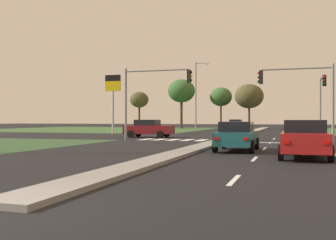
{
  "coord_description": "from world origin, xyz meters",
  "views": [
    {
      "loc": [
        5.0,
        -5.93,
        1.63
      ],
      "look_at": [
        -8.47,
        37.43,
        1.56
      ],
      "focal_mm": 43.07,
      "sensor_mm": 36.0,
      "label": 1
    }
  ],
  "objects_px": {
    "car_grey_near": "(236,125)",
    "street_lamp_third": "(197,93)",
    "treeline_fourth": "(249,96)",
    "car_red_second": "(304,139)",
    "treeline_second": "(181,91)",
    "treeline_third": "(221,97)",
    "traffic_signal_near_right": "(303,89)",
    "car_teal_third": "(237,136)",
    "car_maroon_fifth": "(149,128)",
    "traffic_signal_far_right": "(322,94)",
    "traffic_signal_near_left": "(150,90)",
    "treeline_near": "(139,100)",
    "fuel_price_totem": "(113,91)"
  },
  "relations": [
    {
      "from": "car_grey_near",
      "to": "street_lamp_third",
      "type": "height_order",
      "value": "street_lamp_third"
    },
    {
      "from": "treeline_fourth",
      "to": "car_red_second",
      "type": "bearing_deg",
      "value": -81.6
    },
    {
      "from": "car_red_second",
      "to": "treeline_second",
      "type": "relative_size",
      "value": 0.51
    },
    {
      "from": "treeline_third",
      "to": "traffic_signal_near_right",
      "type": "bearing_deg",
      "value": -72.89
    },
    {
      "from": "car_teal_third",
      "to": "car_maroon_fifth",
      "type": "relative_size",
      "value": 0.96
    },
    {
      "from": "car_maroon_fifth",
      "to": "traffic_signal_far_right",
      "type": "height_order",
      "value": "traffic_signal_far_right"
    },
    {
      "from": "car_teal_third",
      "to": "treeline_fourth",
      "type": "height_order",
      "value": "treeline_fourth"
    },
    {
      "from": "car_teal_third",
      "to": "treeline_second",
      "type": "relative_size",
      "value": 0.48
    },
    {
      "from": "traffic_signal_near_left",
      "to": "treeline_near",
      "type": "distance_m",
      "value": 43.5
    },
    {
      "from": "car_red_second",
      "to": "treeline_fourth",
      "type": "relative_size",
      "value": 0.6
    },
    {
      "from": "street_lamp_third",
      "to": "traffic_signal_near_left",
      "type": "bearing_deg",
      "value": -84.02
    },
    {
      "from": "car_maroon_fifth",
      "to": "traffic_signal_far_right",
      "type": "relative_size",
      "value": 0.77
    },
    {
      "from": "traffic_signal_near_right",
      "to": "street_lamp_third",
      "type": "xyz_separation_m",
      "value": [
        -14.32,
        28.94,
        1.78
      ]
    },
    {
      "from": "traffic_signal_far_right",
      "to": "treeline_second",
      "type": "distance_m",
      "value": 36.56
    },
    {
      "from": "traffic_signal_near_left",
      "to": "traffic_signal_near_right",
      "type": "xyz_separation_m",
      "value": [
        11.29,
        -0.0,
        -0.18
      ]
    },
    {
      "from": "traffic_signal_near_right",
      "to": "treeline_second",
      "type": "relative_size",
      "value": 0.61
    },
    {
      "from": "treeline_second",
      "to": "fuel_price_totem",
      "type": "bearing_deg",
      "value": -90.35
    },
    {
      "from": "car_grey_near",
      "to": "treeline_near",
      "type": "distance_m",
      "value": 25.85
    },
    {
      "from": "car_grey_near",
      "to": "traffic_signal_far_right",
      "type": "xyz_separation_m",
      "value": [
        9.83,
        -13.23,
        3.19
      ]
    },
    {
      "from": "traffic_signal_far_right",
      "to": "traffic_signal_near_right",
      "type": "height_order",
      "value": "traffic_signal_far_right"
    },
    {
      "from": "traffic_signal_near_right",
      "to": "street_lamp_third",
      "type": "height_order",
      "value": "street_lamp_third"
    },
    {
      "from": "traffic_signal_near_right",
      "to": "treeline_fourth",
      "type": "bearing_deg",
      "value": 101.11
    },
    {
      "from": "car_grey_near",
      "to": "traffic_signal_near_left",
      "type": "distance_m",
      "value": 24.76
    },
    {
      "from": "treeline_near",
      "to": "treeline_fourth",
      "type": "relative_size",
      "value": 0.89
    },
    {
      "from": "car_red_second",
      "to": "traffic_signal_far_right",
      "type": "xyz_separation_m",
      "value": [
        2.13,
        22.55,
        3.2
      ]
    },
    {
      "from": "car_grey_near",
      "to": "traffic_signal_near_right",
      "type": "height_order",
      "value": "traffic_signal_near_right"
    },
    {
      "from": "treeline_second",
      "to": "treeline_third",
      "type": "relative_size",
      "value": 1.2
    },
    {
      "from": "car_red_second",
      "to": "car_teal_third",
      "type": "relative_size",
      "value": 1.06
    },
    {
      "from": "treeline_fourth",
      "to": "treeline_near",
      "type": "bearing_deg",
      "value": 177.81
    },
    {
      "from": "car_teal_third",
      "to": "street_lamp_third",
      "type": "xyz_separation_m",
      "value": [
        -10.86,
        37.39,
        4.77
      ]
    },
    {
      "from": "car_grey_near",
      "to": "treeline_second",
      "type": "height_order",
      "value": "treeline_second"
    },
    {
      "from": "street_lamp_third",
      "to": "treeline_third",
      "type": "relative_size",
      "value": 1.37
    },
    {
      "from": "car_maroon_fifth",
      "to": "treeline_second",
      "type": "xyz_separation_m",
      "value": [
        -6.6,
        35.32,
        5.89
      ]
    },
    {
      "from": "traffic_signal_far_right",
      "to": "treeline_second",
      "type": "xyz_separation_m",
      "value": [
        -21.73,
        29.28,
        2.69
      ]
    },
    {
      "from": "car_grey_near",
      "to": "treeline_fourth",
      "type": "height_order",
      "value": "treeline_fourth"
    },
    {
      "from": "traffic_signal_near_left",
      "to": "treeline_near",
      "type": "height_order",
      "value": "treeline_near"
    },
    {
      "from": "car_grey_near",
      "to": "fuel_price_totem",
      "type": "bearing_deg",
      "value": 45.7
    },
    {
      "from": "car_maroon_fifth",
      "to": "traffic_signal_near_left",
      "type": "distance_m",
      "value": 6.25
    },
    {
      "from": "traffic_signal_near_right",
      "to": "street_lamp_third",
      "type": "relative_size",
      "value": 0.54
    },
    {
      "from": "car_maroon_fifth",
      "to": "treeline_second",
      "type": "height_order",
      "value": "treeline_second"
    },
    {
      "from": "traffic_signal_near_left",
      "to": "street_lamp_third",
      "type": "xyz_separation_m",
      "value": [
        -3.03,
        28.94,
        1.61
      ]
    },
    {
      "from": "treeline_third",
      "to": "treeline_fourth",
      "type": "distance_m",
      "value": 5.92
    },
    {
      "from": "traffic_signal_far_right",
      "to": "street_lamp_third",
      "type": "distance_m",
      "value": 24.15
    },
    {
      "from": "traffic_signal_far_right",
      "to": "car_maroon_fifth",
      "type": "bearing_deg",
      "value": -158.23
    },
    {
      "from": "car_red_second",
      "to": "treeline_fourth",
      "type": "xyz_separation_m",
      "value": [
        -7.51,
        50.87,
        4.7
      ]
    },
    {
      "from": "car_maroon_fifth",
      "to": "traffic_signal_far_right",
      "type": "bearing_deg",
      "value": 111.77
    },
    {
      "from": "treeline_fourth",
      "to": "car_grey_near",
      "type": "bearing_deg",
      "value": -90.72
    },
    {
      "from": "traffic_signal_far_right",
      "to": "traffic_signal_near_left",
      "type": "relative_size",
      "value": 1.02
    },
    {
      "from": "street_lamp_third",
      "to": "fuel_price_totem",
      "type": "distance_m",
      "value": 17.91
    },
    {
      "from": "car_red_second",
      "to": "fuel_price_totem",
      "type": "bearing_deg",
      "value": 130.18
    }
  ]
}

